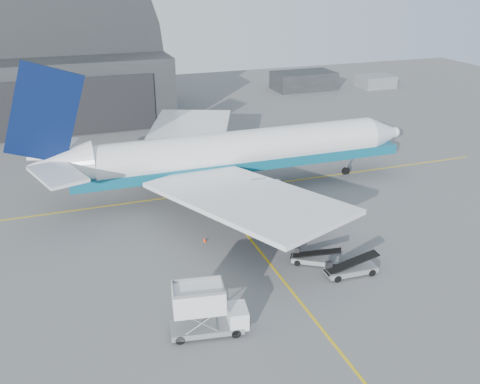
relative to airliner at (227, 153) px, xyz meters
name	(u,v)px	position (x,y,z in m)	size (l,w,h in m)	color
ground	(274,269)	(-1.93, -19.81, -4.97)	(200.00, 200.00, 0.00)	#565659
taxi_lines	(231,215)	(-1.93, -7.14, -4.96)	(80.00, 42.12, 0.02)	gold
hangar	(23,68)	(-23.93, 45.14, 4.57)	(50.00, 28.30, 28.00)	black
distant_bldg_a	(303,89)	(36.07, 52.19, -4.97)	(14.00, 8.00, 4.00)	black
distant_bldg_b	(375,87)	(53.07, 48.19, -4.97)	(8.00, 6.00, 2.80)	gray
airliner	(227,153)	(0.00, 0.00, 0.00)	(50.65, 49.12, 17.78)	white
catering_truck	(206,310)	(-10.68, -26.91, -2.88)	(6.28, 3.14, 4.13)	gray
pushback_tug	(306,220)	(4.96, -12.62, -4.30)	(4.39, 3.39, 1.80)	black
belt_loader_a	(350,269)	(4.35, -23.19, -4.36)	(5.22, 1.97, 1.98)	gray
belt_loader_b	(315,259)	(2.13, -20.29, -4.41)	(4.60, 3.65, 1.82)	gray
traffic_cone	(205,240)	(-6.62, -12.40, -4.76)	(0.32, 0.32, 0.46)	red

